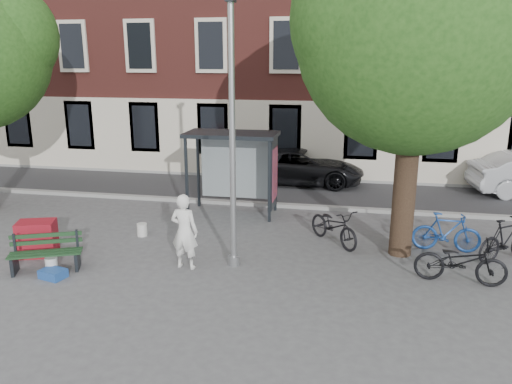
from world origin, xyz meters
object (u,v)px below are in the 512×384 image
object	(u,v)px
car_dark	(301,166)
notice_sign	(403,180)
red_stand	(37,238)
bus_shelter	(245,155)
bench	(46,254)
painter	(184,231)
bike_b	(446,232)
bike_a	(460,261)
bike_c	(334,226)
bike_d	(506,239)
lamppost	(232,152)

from	to	relation	value
car_dark	notice_sign	xyz separation A→B (m)	(3.38, -5.30, 0.87)
notice_sign	red_stand	bearing A→B (deg)	-140.06
bus_shelter	car_dark	xyz separation A→B (m)	(1.34, 4.29, -1.24)
bench	car_dark	world-z (taller)	car_dark
painter	bike_b	size ratio (longest dim) A/B	1.06
bike_a	red_stand	xyz separation A→B (m)	(-10.15, -0.33, -0.06)
painter	bike_c	world-z (taller)	painter
bus_shelter	bike_a	xyz separation A→B (m)	(5.75, -4.12, -1.40)
bike_a	bike_d	distance (m)	2.07
lamppost	car_dark	bearing A→B (deg)	85.00
bike_a	red_stand	bearing A→B (deg)	97.20
notice_sign	painter	bearing A→B (deg)	-127.10
painter	bike_d	world-z (taller)	painter
painter	bike_c	distance (m)	4.11
bike_d	notice_sign	distance (m)	3.02
lamppost	bike_d	xyz separation A→B (m)	(6.50, 1.56, -2.24)
bus_shelter	bike_d	distance (m)	7.68
lamppost	car_dark	world-z (taller)	lamppost
bench	bike_d	distance (m)	11.10
bench	bike_c	size ratio (longest dim) A/B	0.89
bike_d	bus_shelter	bearing A→B (deg)	34.15
bike_b	bike_a	bearing A→B (deg)	-178.05
painter	bike_b	distance (m)	6.68
bench	bike_a	xyz separation A→B (m)	(9.42, 1.10, 0.13)
lamppost	bench	bearing A→B (deg)	-165.38
painter	bench	xyz separation A→B (m)	(-3.17, -0.75, -0.53)
bike_c	bike_b	bearing A→B (deg)	-40.35
bike_b	car_dark	distance (m)	7.85
lamppost	bike_a	distance (m)	5.63
painter	bike_d	size ratio (longest dim) A/B	1.00
lamppost	bike_c	bearing A→B (deg)	39.71
bike_d	lamppost	bearing A→B (deg)	67.34
bench	bike_a	bearing A→B (deg)	-16.30
lamppost	bus_shelter	bearing A→B (deg)	98.43
lamppost	bike_a	bearing A→B (deg)	-0.13
bike_b	red_stand	size ratio (longest dim) A/B	1.90
bus_shelter	bike_b	size ratio (longest dim) A/B	1.66
notice_sign	lamppost	bearing A→B (deg)	-123.72
bus_shelter	painter	distance (m)	4.61
lamppost	bus_shelter	distance (m)	4.24
bike_a	notice_sign	distance (m)	3.44
bike_a	bike_c	distance (m)	3.43
bench	bike_b	world-z (taller)	bike_b
bike_a	notice_sign	size ratio (longest dim) A/B	0.93
bike_c	car_dark	xyz separation A→B (m)	(-1.57, 6.49, 0.18)
bike_a	bike_b	distance (m)	1.93
bike_c	notice_sign	xyz separation A→B (m)	(1.81, 1.19, 1.05)
painter	bus_shelter	bearing A→B (deg)	-90.52
bike_a	car_dark	xyz separation A→B (m)	(-4.41, 8.41, 0.17)
bus_shelter	car_dark	size ratio (longest dim) A/B	0.58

